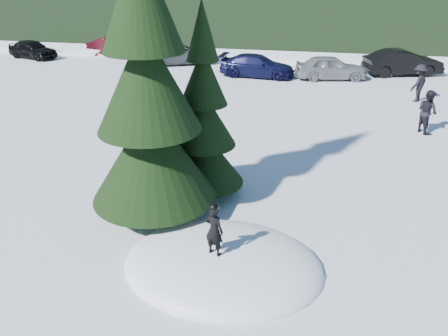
% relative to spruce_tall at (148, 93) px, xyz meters
% --- Properties ---
extents(ground, '(200.00, 200.00, 0.00)m').
position_rel_spruce_tall_xyz_m(ground, '(2.20, -1.80, -3.32)').
color(ground, white).
rests_on(ground, ground).
extents(snow_mound, '(4.48, 3.52, 0.96)m').
position_rel_spruce_tall_xyz_m(snow_mound, '(2.20, -1.80, -3.32)').
color(snow_mound, white).
rests_on(snow_mound, ground).
extents(spruce_tall, '(3.20, 3.20, 8.60)m').
position_rel_spruce_tall_xyz_m(spruce_tall, '(0.00, 0.00, 0.00)').
color(spruce_tall, black).
rests_on(spruce_tall, ground).
extents(spruce_short, '(2.20, 2.20, 5.37)m').
position_rel_spruce_tall_xyz_m(spruce_short, '(1.00, 1.40, -1.22)').
color(spruce_short, black).
rests_on(spruce_short, ground).
extents(child_skier, '(0.49, 0.41, 1.16)m').
position_rel_spruce_tall_xyz_m(child_skier, '(2.06, -2.03, -2.26)').
color(child_skier, black).
rests_on(child_skier, snow_mound).
extents(adult_0, '(0.96, 1.04, 1.72)m').
position_rel_spruce_tall_xyz_m(adult_0, '(8.28, 8.15, -2.46)').
color(adult_0, black).
rests_on(adult_0, ground).
extents(adult_2, '(1.23, 1.32, 1.79)m').
position_rel_spruce_tall_xyz_m(adult_2, '(8.79, 12.69, -2.43)').
color(adult_2, black).
rests_on(adult_2, ground).
extents(car_0, '(4.05, 2.60, 1.28)m').
position_rel_spruce_tall_xyz_m(car_0, '(-15.83, 18.53, -2.68)').
color(car_0, black).
rests_on(car_0, ground).
extents(car_1, '(3.96, 1.89, 1.25)m').
position_rel_spruce_tall_xyz_m(car_1, '(-10.68, 20.62, -2.69)').
color(car_1, black).
rests_on(car_1, ground).
extents(car_2, '(5.36, 4.03, 1.35)m').
position_rel_spruce_tall_xyz_m(car_2, '(-5.14, 18.86, -2.64)').
color(car_2, '#464A4D').
rests_on(car_2, ground).
extents(car_3, '(4.55, 2.12, 1.29)m').
position_rel_spruce_tall_xyz_m(car_3, '(0.48, 16.22, -2.68)').
color(car_3, black).
rests_on(car_3, ground).
extents(car_4, '(4.27, 2.38, 1.37)m').
position_rel_spruce_tall_xyz_m(car_4, '(4.72, 16.45, -2.63)').
color(car_4, gray).
rests_on(car_4, ground).
extents(car_5, '(4.81, 2.84, 1.50)m').
position_rel_spruce_tall_xyz_m(car_5, '(8.95, 18.40, -2.57)').
color(car_5, black).
rests_on(car_5, ground).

